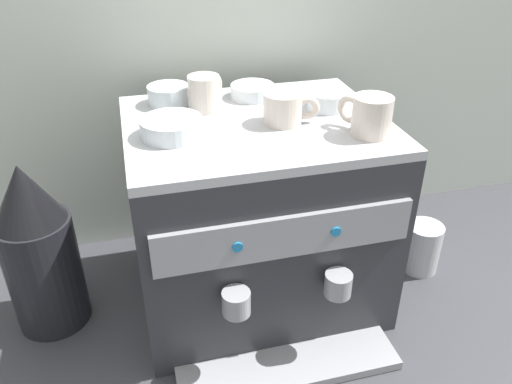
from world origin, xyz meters
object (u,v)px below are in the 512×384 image
(ceramic_bowl_2, at_px, (169,96))
(ceramic_cup_1, at_px, (370,116))
(espresso_machine, at_px, (256,214))
(ceramic_bowl_1, at_px, (328,101))
(coffee_grinder, at_px, (39,251))
(ceramic_cup_0, at_px, (205,93))
(ceramic_bowl_3, at_px, (253,91))
(ceramic_cup_2, at_px, (285,108))
(milk_pitcher, at_px, (422,247))
(ceramic_bowl_0, at_px, (172,128))

(ceramic_bowl_2, bearing_deg, ceramic_cup_1, -36.03)
(espresso_machine, distance_m, ceramic_bowl_2, 0.34)
(ceramic_bowl_1, bearing_deg, coffee_grinder, -179.17)
(ceramic_bowl_1, height_order, ceramic_bowl_2, ceramic_bowl_2)
(ceramic_cup_0, height_order, ceramic_bowl_3, ceramic_cup_0)
(espresso_machine, bearing_deg, ceramic_cup_2, -21.66)
(espresso_machine, relative_size, ceramic_cup_1, 4.88)
(ceramic_cup_0, distance_m, ceramic_cup_2, 0.19)
(ceramic_cup_1, relative_size, milk_pitcher, 0.84)
(ceramic_cup_0, bearing_deg, milk_pitcher, -13.07)
(espresso_machine, distance_m, ceramic_bowl_3, 0.29)
(ceramic_bowl_1, height_order, coffee_grinder, ceramic_bowl_1)
(ceramic_cup_1, bearing_deg, ceramic_cup_0, 143.51)
(ceramic_cup_0, relative_size, milk_pitcher, 0.72)
(ceramic_bowl_0, bearing_deg, ceramic_bowl_1, 9.96)
(coffee_grinder, bearing_deg, ceramic_cup_0, 10.30)
(ceramic_bowl_2, relative_size, coffee_grinder, 0.23)
(ceramic_bowl_3, bearing_deg, milk_pitcher, -22.43)
(ceramic_bowl_0, relative_size, ceramic_bowl_2, 1.32)
(ceramic_bowl_1, bearing_deg, ceramic_bowl_2, 161.41)
(ceramic_bowl_2, bearing_deg, coffee_grinder, -159.06)
(ceramic_cup_1, xyz_separation_m, ceramic_bowl_0, (-0.38, 0.09, -0.02))
(ceramic_cup_1, xyz_separation_m, ceramic_bowl_2, (-0.37, 0.27, -0.02))
(ceramic_cup_1, bearing_deg, milk_pitcher, 20.12)
(ceramic_cup_2, height_order, ceramic_bowl_2, ceramic_cup_2)
(espresso_machine, xyz_separation_m, milk_pitcher, (0.45, -0.03, -0.16))
(espresso_machine, distance_m, milk_pitcher, 0.47)
(ceramic_cup_0, bearing_deg, ceramic_cup_2, -39.19)
(ceramic_cup_1, relative_size, ceramic_bowl_2, 1.21)
(ceramic_cup_2, distance_m, milk_pitcher, 0.58)
(ceramic_bowl_1, xyz_separation_m, milk_pitcher, (0.27, -0.06, -0.41))
(ceramic_bowl_2, xyz_separation_m, coffee_grinder, (-0.32, -0.12, -0.28))
(ceramic_bowl_0, bearing_deg, milk_pitcher, 0.03)
(ceramic_bowl_0, height_order, ceramic_bowl_2, ceramic_bowl_2)
(ceramic_bowl_3, bearing_deg, ceramic_cup_2, -81.11)
(ceramic_cup_1, height_order, milk_pitcher, ceramic_cup_1)
(ceramic_bowl_0, relative_size, coffee_grinder, 0.30)
(ceramic_cup_1, height_order, ceramic_bowl_3, ceramic_cup_1)
(ceramic_bowl_2, bearing_deg, espresso_machine, -41.67)
(ceramic_bowl_0, relative_size, milk_pitcher, 0.92)
(ceramic_bowl_1, bearing_deg, ceramic_cup_1, -80.14)
(ceramic_cup_2, xyz_separation_m, milk_pitcher, (0.39, -0.01, -0.43))
(milk_pitcher, bearing_deg, coffee_grinder, 176.81)
(ceramic_bowl_1, bearing_deg, milk_pitcher, -12.75)
(coffee_grinder, bearing_deg, ceramic_cup_1, -11.67)
(ceramic_cup_2, height_order, coffee_grinder, ceramic_cup_2)
(ceramic_bowl_1, bearing_deg, ceramic_bowl_3, 142.62)
(ceramic_cup_2, xyz_separation_m, coffee_grinder, (-0.54, 0.05, -0.30))
(espresso_machine, distance_m, coffee_grinder, 0.49)
(ceramic_bowl_0, height_order, coffee_grinder, ceramic_bowl_0)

